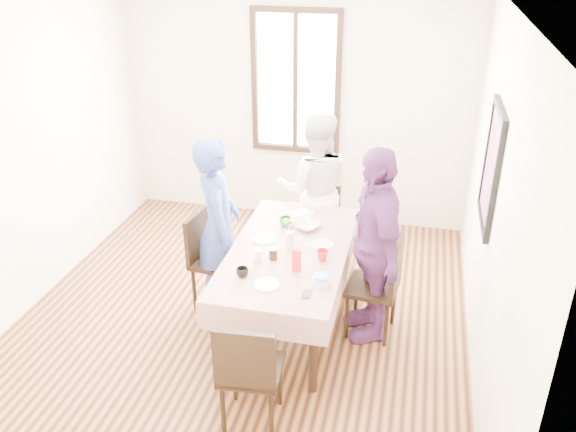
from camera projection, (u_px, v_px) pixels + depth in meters
The scene contains 31 objects.
ground at pixel (243, 319), 5.38m from camera, with size 4.50×4.50×0.00m, color black.
back_wall at pixel (296, 108), 6.75m from camera, with size 4.00×4.00×0.00m, color #F1E4C5.
right_wall at pixel (494, 207), 4.38m from camera, with size 4.50×4.50×0.00m, color #F1E4C5.
window_frame at pixel (296, 83), 6.60m from camera, with size 1.02×0.06×1.62m, color black.
window_pane at pixel (296, 82), 6.61m from camera, with size 0.90×0.02×1.50m, color white.
art_poster at pixel (492, 167), 4.56m from camera, with size 0.04×0.76×0.96m, color red.
dining_table at pixel (289, 287), 5.17m from camera, with size 0.86×1.72×0.75m, color black.
tablecloth at pixel (289, 250), 5.00m from camera, with size 0.98×1.84×0.01m, color #520604.
chair_left at pixel (217, 261), 5.42m from camera, with size 0.42×0.42×0.91m, color black.
chair_right at pixel (372, 287), 5.03m from camera, with size 0.42×0.42×0.91m, color black.
chair_far at pixel (315, 220), 6.17m from camera, with size 0.42×0.42×0.91m, color black.
chair_near at pixel (251, 369), 4.10m from camera, with size 0.42×0.42×0.91m, color black.
person_left at pixel (217, 226), 5.25m from camera, with size 0.60×0.39×1.64m, color #334897.
person_far at pixel (315, 190), 5.99m from camera, with size 0.79×0.62×1.63m, color silver.
person_right at pixel (373, 245), 4.86m from camera, with size 1.01×0.42×1.72m, color #602E6B.
mug_black at pixel (242, 272), 4.59m from camera, with size 0.10×0.10×0.08m, color black.
mug_flag at pixel (323, 255), 4.81m from camera, with size 0.10×0.10×0.09m, color red.
mug_green at pixel (285, 222), 5.36m from camera, with size 0.11×0.11×0.09m, color #0C7226.
serving_bowl at pixel (307, 226), 5.32m from camera, with size 0.23×0.23×0.06m, color white.
juice_carton at pixel (296, 260), 4.64m from camera, with size 0.06×0.06×0.19m, color red.
butter_tub at pixel (322, 280), 4.49m from camera, with size 0.13×0.13×0.07m, color white.
jam_jar at pixel (273, 254), 4.82m from camera, with size 0.07×0.07×0.10m, color black.
drinking_glass at pixel (258, 255), 4.80m from camera, with size 0.07×0.07×0.10m, color silver.
smartphone at pixel (307, 294), 4.38m from camera, with size 0.07×0.13×0.01m, color black.
flower_vase at pixel (290, 239), 5.02m from camera, with size 0.07×0.07×0.14m, color silver.
plate_left at pixel (264, 239), 5.15m from camera, with size 0.20×0.20×0.01m, color white.
plate_right at pixel (322, 244), 5.06m from camera, with size 0.20×0.20×0.01m, color white.
plate_far at pixel (303, 213), 5.60m from camera, with size 0.20×0.20×0.01m, color white.
plate_near at pixel (266, 285), 4.49m from camera, with size 0.20×0.20×0.01m, color white.
butter_lid at pixel (322, 276), 4.47m from camera, with size 0.12×0.12×0.01m, color blue.
flower_bunch at pixel (290, 226), 4.96m from camera, with size 0.09×0.09×0.10m, color yellow, non-canonical shape.
Camera 1 is at (1.40, -4.20, 3.22)m, focal length 36.71 mm.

